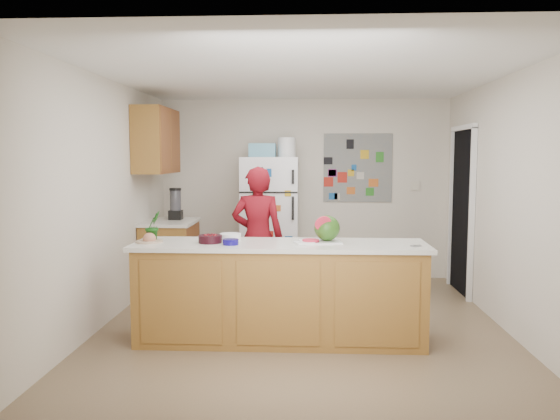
{
  "coord_description": "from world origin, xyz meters",
  "views": [
    {
      "loc": [
        0.05,
        -5.42,
        1.7
      ],
      "look_at": [
        -0.23,
        0.2,
        1.15
      ],
      "focal_mm": 35.0,
      "sensor_mm": 36.0,
      "label": 1
    }
  ],
  "objects_px": {
    "refrigerator": "(270,220)",
    "person": "(258,238)",
    "watermelon": "(327,228)",
    "cherry_bowl": "(210,239)"
  },
  "relations": [
    {
      "from": "refrigerator",
      "to": "person",
      "type": "xyz_separation_m",
      "value": [
        -0.06,
        -1.27,
        -0.05
      ]
    },
    {
      "from": "refrigerator",
      "to": "cherry_bowl",
      "type": "bearing_deg",
      "value": -99.11
    },
    {
      "from": "watermelon",
      "to": "cherry_bowl",
      "type": "xyz_separation_m",
      "value": [
        -1.07,
        -0.1,
        -0.09
      ]
    },
    {
      "from": "refrigerator",
      "to": "person",
      "type": "bearing_deg",
      "value": -92.48
    },
    {
      "from": "person",
      "to": "cherry_bowl",
      "type": "distance_m",
      "value": 1.19
    },
    {
      "from": "cherry_bowl",
      "to": "person",
      "type": "bearing_deg",
      "value": 73.74
    },
    {
      "from": "watermelon",
      "to": "cherry_bowl",
      "type": "relative_size",
      "value": 1.1
    },
    {
      "from": "watermelon",
      "to": "person",
      "type": "bearing_deg",
      "value": 125.34
    },
    {
      "from": "refrigerator",
      "to": "watermelon",
      "type": "bearing_deg",
      "value": -73.57
    },
    {
      "from": "refrigerator",
      "to": "person",
      "type": "height_order",
      "value": "refrigerator"
    }
  ]
}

